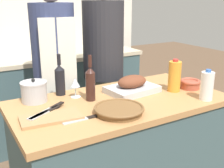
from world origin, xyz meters
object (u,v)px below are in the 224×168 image
(knife_chef, at_px, (49,110))
(stand_mixer, at_px, (57,40))
(wicker_basket, at_px, (119,110))
(person_cook_guest, at_px, (103,64))
(wine_bottle_green, at_px, (60,79))
(condiment_bottle_extra, at_px, (71,45))
(stock_pot, at_px, (34,92))
(wine_bottle_dark, at_px, (90,83))
(knife_paring, at_px, (84,119))
(condiment_bottle_short, at_px, (95,45))
(mixing_bowl, at_px, (190,84))
(person_cook_aproned, at_px, (55,72))
(cutting_board, at_px, (51,118))
(roasting_pan, at_px, (132,86))
(knife_bread, at_px, (45,112))
(wine_glass_left, at_px, (75,84))
(milk_jug, at_px, (207,86))
(juice_jug, at_px, (175,76))

(knife_chef, bearing_deg, stand_mixer, 68.19)
(wicker_basket, distance_m, person_cook_guest, 0.97)
(wine_bottle_green, relative_size, condiment_bottle_extra, 1.43)
(stock_pot, bearing_deg, knife_chef, -85.87)
(wine_bottle_dark, distance_m, knife_paring, 0.33)
(wicker_basket, bearing_deg, condiment_bottle_short, 68.01)
(mixing_bowl, xyz_separation_m, person_cook_aproned, (-0.79, 0.74, 0.02))
(person_cook_aproned, bearing_deg, stock_pot, -117.66)
(wine_bottle_green, relative_size, knife_paring, 1.21)
(cutting_board, bearing_deg, roasting_pan, 13.28)
(roasting_pan, bearing_deg, wine_bottle_green, 155.20)
(wicker_basket, height_order, person_cook_aproned, person_cook_aproned)
(knife_chef, height_order, knife_bread, same)
(knife_chef, bearing_deg, roasting_pan, 5.77)
(cutting_board, relative_size, knife_bread, 1.60)
(condiment_bottle_extra, xyz_separation_m, person_cook_aproned, (-0.42, -0.67, -0.10))
(mixing_bowl, height_order, wine_bottle_dark, wine_bottle_dark)
(condiment_bottle_short, distance_m, person_cook_guest, 0.57)
(cutting_board, distance_m, knife_paring, 0.18)
(wine_glass_left, height_order, condiment_bottle_extra, condiment_bottle_extra)
(mixing_bowl, height_order, person_cook_aproned, person_cook_aproned)
(milk_jug, bearing_deg, person_cook_aproned, 126.03)
(wine_glass_left, bearing_deg, milk_jug, -33.44)
(cutting_board, xyz_separation_m, milk_jug, (0.99, -0.22, 0.09))
(milk_jug, distance_m, knife_chef, 1.03)
(milk_jug, bearing_deg, wine_bottle_green, 143.87)
(milk_jug, relative_size, person_cook_aproned, 0.12)
(mixing_bowl, distance_m, knife_paring, 0.93)
(wine_bottle_dark, relative_size, person_cook_aproned, 0.18)
(roasting_pan, bearing_deg, stand_mixer, 92.00)
(roasting_pan, bearing_deg, knife_chef, -174.23)
(wine_bottle_green, distance_m, condiment_bottle_extra, 1.18)
(milk_jug, height_order, knife_paring, milk_jug)
(wicker_basket, bearing_deg, knife_paring, 173.07)
(stock_pot, height_order, person_cook_aproned, person_cook_aproned)
(wicker_basket, xyz_separation_m, knife_chef, (-0.36, 0.21, -0.00))
(juice_jug, bearing_deg, condiment_bottle_short, 89.46)
(milk_jug, height_order, condiment_bottle_short, condiment_bottle_short)
(juice_jug, xyz_separation_m, knife_paring, (-0.77, -0.12, -0.11))
(wine_bottle_dark, xyz_separation_m, condiment_bottle_extra, (0.39, 1.26, 0.04))
(roasting_pan, xyz_separation_m, condiment_bottle_short, (0.29, 1.14, 0.11))
(knife_paring, bearing_deg, stock_pot, 110.53)
(condiment_bottle_short, bearing_deg, roasting_pan, -104.35)
(cutting_board, height_order, person_cook_guest, person_cook_guest)
(wicker_basket, relative_size, stock_pot, 1.75)
(milk_jug, relative_size, wine_glass_left, 1.56)
(juice_jug, distance_m, wine_glass_left, 0.71)
(wine_glass_left, height_order, person_cook_aproned, person_cook_aproned)
(wine_glass_left, bearing_deg, wine_bottle_green, 124.41)
(person_cook_guest, bearing_deg, person_cook_aproned, -164.25)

